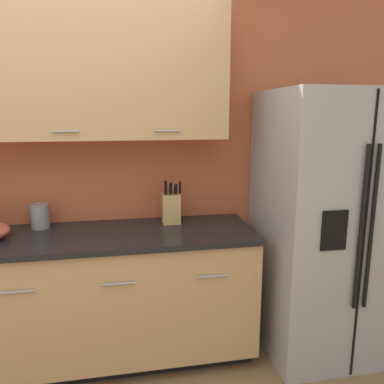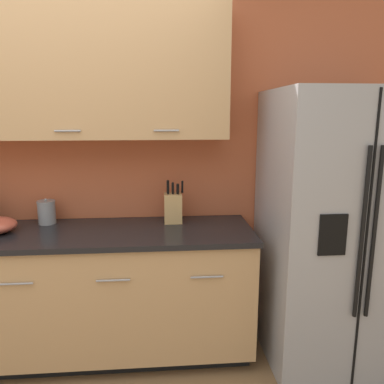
# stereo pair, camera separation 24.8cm
# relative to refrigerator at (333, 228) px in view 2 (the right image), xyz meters

# --- Properties ---
(wall_back) EXTENTS (10.00, 0.39, 2.60)m
(wall_back) POSITION_rel_refrigerator_xyz_m (-1.87, 0.38, 0.59)
(wall_back) COLOR #BC5B38
(wall_back) RESTS_ON ground_plane
(counter_unit) EXTENTS (2.36, 0.64, 0.91)m
(counter_unit) POSITION_rel_refrigerator_xyz_m (-1.73, 0.09, -0.45)
(counter_unit) COLOR black
(counter_unit) RESTS_ON ground_plane
(refrigerator) EXTENTS (0.89, 0.83, 1.82)m
(refrigerator) POSITION_rel_refrigerator_xyz_m (0.00, 0.00, 0.00)
(refrigerator) COLOR #9E9EA0
(refrigerator) RESTS_ON ground_plane
(knife_block) EXTENTS (0.14, 0.12, 0.30)m
(knife_block) POSITION_rel_refrigerator_xyz_m (-1.07, 0.24, 0.11)
(knife_block) COLOR tan
(knife_block) RESTS_ON counter_unit
(steel_canister) EXTENTS (0.12, 0.12, 0.18)m
(steel_canister) POSITION_rel_refrigerator_xyz_m (-1.96, 0.28, 0.08)
(steel_canister) COLOR gray
(steel_canister) RESTS_ON counter_unit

